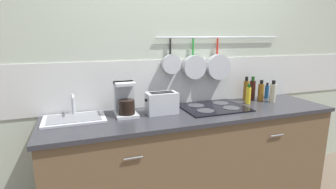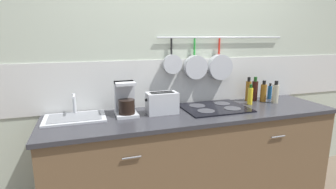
% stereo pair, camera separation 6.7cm
% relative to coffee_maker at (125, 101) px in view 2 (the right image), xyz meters
% --- Properties ---
extents(wall_back, '(7.20, 0.16, 2.60)m').
position_rel_coffee_maker_xyz_m(wall_back, '(0.61, 0.23, 0.25)').
color(wall_back, '#B2BCA8').
rests_on(wall_back, ground_plane).
extents(cabinet_base, '(2.58, 0.63, 0.87)m').
position_rel_coffee_maker_xyz_m(cabinet_base, '(0.61, -0.13, -0.59)').
color(cabinet_base, brown).
rests_on(cabinet_base, ground_plane).
extents(countertop, '(2.62, 0.65, 0.03)m').
position_rel_coffee_maker_xyz_m(countertop, '(0.61, -0.13, -0.14)').
color(countertop, '#2D2D33').
rests_on(countertop, cabinet_base).
extents(sink_basin, '(0.49, 0.32, 0.19)m').
position_rel_coffee_maker_xyz_m(sink_basin, '(-0.42, 0.01, -0.10)').
color(sink_basin, '#B7BABF').
rests_on(sink_basin, countertop).
extents(coffee_maker, '(0.19, 0.22, 0.29)m').
position_rel_coffee_maker_xyz_m(coffee_maker, '(0.00, 0.00, 0.00)').
color(coffee_maker, '#B7BABF').
rests_on(coffee_maker, countertop).
extents(toaster, '(0.29, 0.15, 0.19)m').
position_rel_coffee_maker_xyz_m(toaster, '(0.31, -0.06, -0.03)').
color(toaster, '#B7BABF').
rests_on(toaster, countertop).
extents(cooktop, '(0.60, 0.48, 0.01)m').
position_rel_coffee_maker_xyz_m(cooktop, '(0.83, -0.06, -0.11)').
color(cooktop, black).
rests_on(cooktop, countertop).
extents(bottle_vinegar, '(0.05, 0.05, 0.20)m').
position_rel_coffee_maker_xyz_m(bottle_vinegar, '(1.23, -0.04, -0.03)').
color(bottle_vinegar, yellow).
rests_on(bottle_vinegar, countertop).
extents(bottle_sesame_oil, '(0.06, 0.06, 0.25)m').
position_rel_coffee_maker_xyz_m(bottle_sesame_oil, '(1.30, 0.09, -0.01)').
color(bottle_sesame_oil, '#8C5919').
rests_on(bottle_sesame_oil, countertop).
extents(bottle_hot_sauce, '(0.06, 0.06, 0.25)m').
position_rel_coffee_maker_xyz_m(bottle_hot_sauce, '(1.37, 0.08, -0.01)').
color(bottle_hot_sauce, '#33140F').
rests_on(bottle_hot_sauce, countertop).
extents(bottle_dish_soap, '(0.06, 0.06, 0.22)m').
position_rel_coffee_maker_xyz_m(bottle_dish_soap, '(1.44, 0.03, -0.02)').
color(bottle_dish_soap, '#8C5919').
rests_on(bottle_dish_soap, countertop).
extents(bottle_olive_oil, '(0.06, 0.06, 0.23)m').
position_rel_coffee_maker_xyz_m(bottle_olive_oil, '(1.51, -0.07, -0.02)').
color(bottle_olive_oil, '#BFB799').
rests_on(bottle_olive_oil, countertop).
extents(bottle_cooking_wine, '(0.04, 0.04, 0.17)m').
position_rel_coffee_maker_xyz_m(bottle_cooking_wine, '(1.58, 0.10, -0.05)').
color(bottle_cooking_wine, navy).
rests_on(bottle_cooking_wine, countertop).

